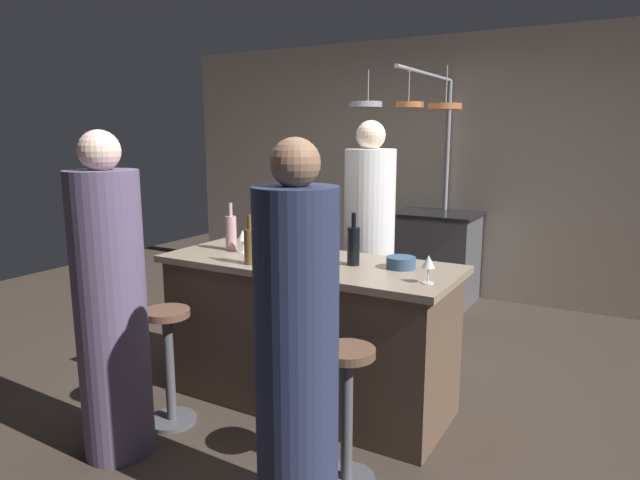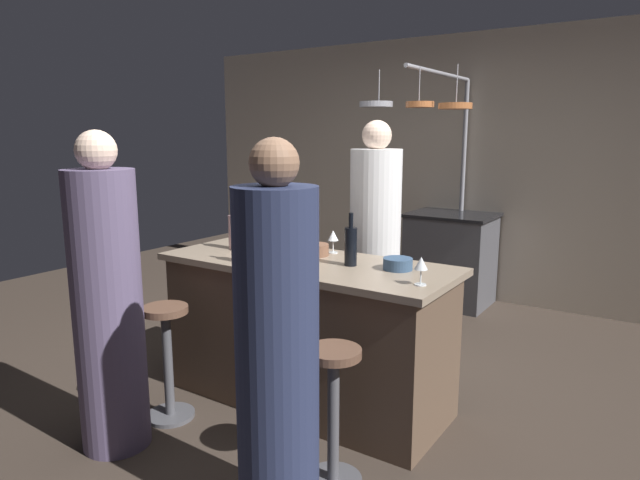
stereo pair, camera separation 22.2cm
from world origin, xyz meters
The scene contains 20 objects.
ground_plane centered at (0.00, 0.00, 0.00)m, with size 9.00×9.00×0.00m, color #382D26.
back_wall centered at (0.00, 2.85, 1.30)m, with size 6.40×0.16×2.60m, color #BCAD99.
kitchen_island centered at (0.00, 0.00, 0.45)m, with size 1.80×0.72×0.90m.
stove_range centered at (0.00, 2.45, 0.45)m, with size 0.80×0.64×0.89m.
chef centered at (0.01, 0.86, 0.81)m, with size 0.37×0.37×1.74m.
bar_stool_right centered at (0.59, -0.62, 0.38)m, with size 0.28×0.28×0.68m.
guest_right centered at (0.53, -0.96, 0.76)m, with size 0.35×0.35×1.63m.
bar_stool_left centered at (-0.55, -0.62, 0.38)m, with size 0.28×0.28×0.68m.
guest_left centered at (-0.57, -0.97, 0.77)m, with size 0.35×0.35×1.67m.
overhead_pot_rack centered at (0.01, 1.88, 1.67)m, with size 0.91×1.44×2.17m.
pepper_mill centered at (-0.06, -0.13, 1.01)m, with size 0.05×0.05×0.21m, color #382319.
wine_bottle_amber centered at (-0.24, -0.24, 1.01)m, with size 0.07×0.07×0.29m.
wine_bottle_dark centered at (0.29, 0.03, 1.02)m, with size 0.07×0.07×0.31m.
wine_bottle_rose centered at (-0.59, 0.02, 1.02)m, with size 0.07×0.07×0.31m.
wine_glass_near_left_guest centered at (0.02, 0.27, 1.01)m, with size 0.07×0.07×0.15m.
wine_glass_near_right_guest centered at (0.79, -0.13, 1.01)m, with size 0.07×0.07×0.15m.
wine_glass_by_chef centered at (-0.47, -0.01, 1.01)m, with size 0.07×0.07×0.15m.
mixing_bowl_wooden centered at (-0.03, 0.14, 0.94)m, with size 0.16×0.16×0.07m, color brown.
mixing_bowl_blue centered at (0.56, 0.10, 0.93)m, with size 0.16×0.16×0.07m, color #334C6B.
mixing_bowl_ceramic centered at (-0.37, 0.16, 0.93)m, with size 0.20×0.20×0.06m, color silver.
Camera 2 is at (1.85, -2.64, 1.65)m, focal length 31.07 mm.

